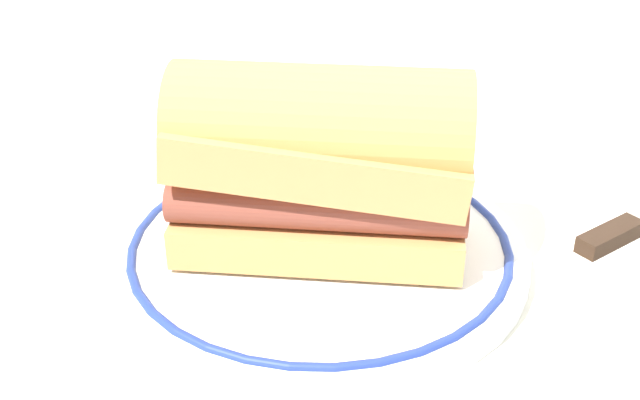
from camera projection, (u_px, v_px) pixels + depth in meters
The scene contains 4 objects.
ground_plane at pixel (356, 261), 0.54m from camera, with size 1.50×1.50×0.00m, color silver.
plate at pixel (320, 249), 0.54m from camera, with size 0.27×0.27×0.01m.
sausage_sandwich at pixel (320, 159), 0.51m from camera, with size 0.20×0.16×0.12m.
butter_knife at pixel (639, 223), 0.58m from camera, with size 0.08×0.14×0.01m.
Camera 1 is at (0.21, -0.40, 0.30)m, focal length 46.24 mm.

